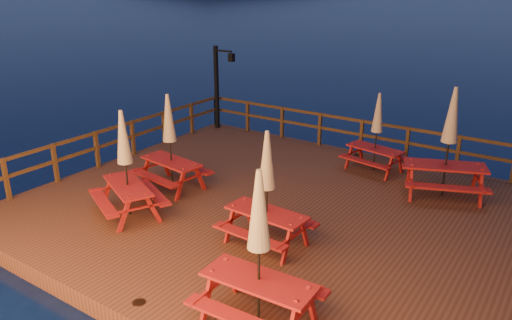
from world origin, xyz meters
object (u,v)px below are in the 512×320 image
at_px(picnic_table_1, 259,247).
at_px(picnic_table_2, 377,131).
at_px(lamp_post, 220,80).
at_px(picnic_table_0, 170,140).

bearing_deg(picnic_table_1, picnic_table_2, 95.40).
distance_m(lamp_post, picnic_table_0, 5.66).
distance_m(picnic_table_1, picnic_table_2, 7.56).
bearing_deg(picnic_table_1, lamp_post, 128.71).
bearing_deg(picnic_table_0, picnic_table_2, 54.80).
bearing_deg(lamp_post, picnic_table_0, -65.04).
xyz_separation_m(lamp_post, picnic_table_1, (7.36, -8.40, -0.43)).
bearing_deg(lamp_post, picnic_table_2, -8.20).
distance_m(lamp_post, picnic_table_1, 11.18).
height_order(picnic_table_0, picnic_table_1, picnic_table_1).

